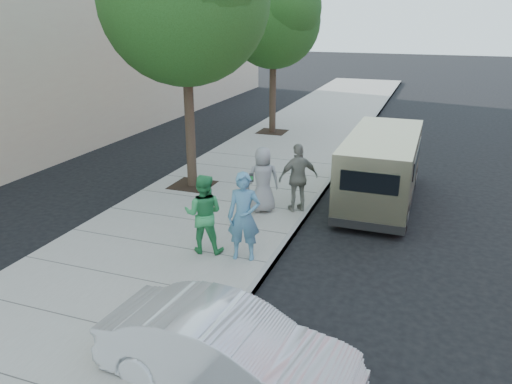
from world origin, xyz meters
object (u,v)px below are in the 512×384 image
tree_far (275,16)px  sedan (227,351)px  van (381,167)px  parking_meter (248,187)px  person_officer (244,217)px  person_gray_shirt (263,180)px  person_striped_polo (298,178)px  person_green_shirt (204,214)px

tree_far → sedan: (4.25, -14.98, -4.27)m
tree_far → van: size_ratio=1.23×
parking_meter → van: (2.81, 2.88, -0.02)m
parking_meter → person_officer: bearing=-91.2°
parking_meter → person_gray_shirt: 0.83m
van → person_officer: (-2.21, -4.70, 0.05)m
tree_far → person_striped_polo: 9.93m
person_officer → person_gray_shirt: size_ratio=1.10×
person_gray_shirt → person_striped_polo: person_striped_polo is taller
parking_meter → van: van is taller
tree_far → person_gray_shirt: size_ratio=3.81×
parking_meter → person_green_shirt: bearing=-119.4°
parking_meter → person_striped_polo: (0.93, 1.16, -0.01)m
tree_far → person_striped_polo: tree_far is taller
parking_meter → sedan: (1.73, -5.34, -0.45)m
van → person_officer: size_ratio=2.83×
person_officer → person_striped_polo: 3.00m
sedan → person_green_shirt: 4.10m
parking_meter → person_striped_polo: bearing=32.1°
person_officer → person_striped_polo: bearing=71.0°
person_officer → person_striped_polo: person_officer is taller
sedan → person_officer: person_officer is taller
parking_meter → person_striped_polo: 1.49m
person_gray_shirt → person_striped_polo: bearing=172.9°
parking_meter → person_gray_shirt: size_ratio=0.73×
tree_far → van: tree_far is taller
person_officer → tree_far: bearing=92.5°
parking_meter → person_striped_polo: person_striped_polo is taller
van → person_gray_shirt: 3.41m
sedan → person_green_shirt: (-2.05, 3.53, 0.40)m
person_officer → person_striped_polo: (0.33, 2.98, -0.04)m
sedan → person_green_shirt: person_green_shirt is taller
person_green_shirt → person_striped_polo: bearing=-125.3°
tree_far → person_gray_shirt: 9.99m
person_officer → van: bearing=52.1°
van → person_green_shirt: bearing=-123.6°
parking_meter → person_officer: size_ratio=0.67×
parking_meter → person_striped_polo: size_ratio=0.70×
tree_far → parking_meter: tree_far is taller
tree_far → person_gray_shirt: bearing=-73.5°
van → parking_meter: bearing=-134.1°
tree_far → van: 9.44m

